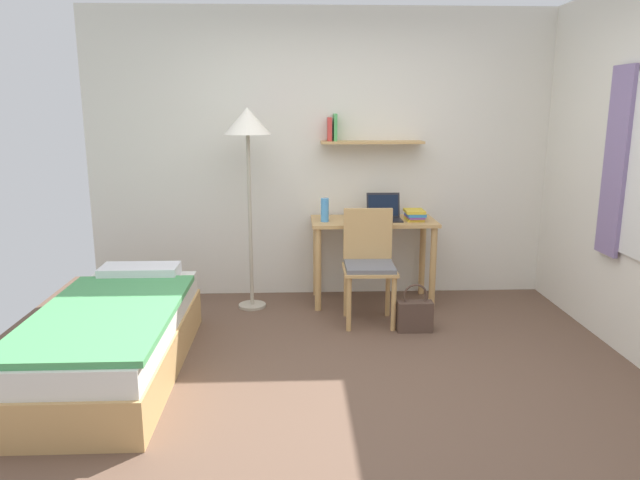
% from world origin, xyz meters
% --- Properties ---
extents(ground_plane, '(5.28, 5.28, 0.00)m').
position_xyz_m(ground_plane, '(0.00, 0.00, 0.00)').
color(ground_plane, brown).
extents(wall_back, '(4.40, 0.27, 2.60)m').
position_xyz_m(wall_back, '(0.00, 2.02, 1.30)').
color(wall_back, silver).
rests_on(wall_back, ground_plane).
extents(bed, '(0.86, 1.91, 0.54)m').
position_xyz_m(bed, '(-1.54, 0.30, 0.24)').
color(bed, tan).
rests_on(bed, ground_plane).
extents(desk, '(1.10, 0.53, 0.76)m').
position_xyz_m(desk, '(0.36, 1.70, 0.61)').
color(desk, tan).
rests_on(desk, ground_plane).
extents(desk_chair, '(0.43, 0.42, 0.92)m').
position_xyz_m(desk_chair, '(0.27, 1.22, 0.51)').
color(desk_chair, tan).
rests_on(desk_chair, ground_plane).
extents(standing_lamp, '(0.39, 0.39, 1.73)m').
position_xyz_m(standing_lamp, '(-0.72, 1.60, 1.53)').
color(standing_lamp, '#B2A893').
rests_on(standing_lamp, ground_plane).
extents(laptop, '(0.30, 0.24, 0.23)m').
position_xyz_m(laptop, '(0.45, 1.71, 0.82)').
color(laptop, black).
rests_on(laptop, desk).
extents(water_bottle, '(0.07, 0.07, 0.21)m').
position_xyz_m(water_bottle, '(-0.07, 1.63, 0.86)').
color(water_bottle, '#4C99DB').
rests_on(water_bottle, desk).
extents(book_stack, '(0.17, 0.24, 0.10)m').
position_xyz_m(book_stack, '(0.72, 1.64, 0.81)').
color(book_stack, gold).
rests_on(book_stack, desk).
extents(handbag, '(0.28, 0.11, 0.39)m').
position_xyz_m(handbag, '(0.60, 0.96, 0.13)').
color(handbag, '#4C382D').
rests_on(handbag, ground_plane).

